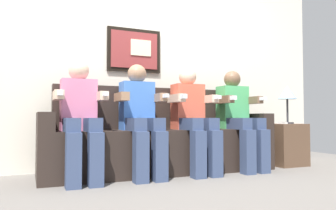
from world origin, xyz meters
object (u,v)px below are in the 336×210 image
Objects in this scene: couch at (161,142)px; person_left_center at (141,114)px; person_leftmost at (80,114)px; person_right_center at (193,114)px; person_rightmost at (239,115)px; spare_remote_on_table at (283,123)px; side_table_right at (285,144)px; table_lamp at (287,94)px.

person_left_center reaches higher than couch.
person_leftmost is 1.00× the size of person_right_center.
spare_remote_on_table is (0.62, -0.00, -0.10)m from person_rightmost.
side_table_right is (1.57, -0.11, -0.06)m from couch.
person_leftmost reaches higher than spare_remote_on_table.
person_right_center is at bearing -30.52° from couch.
couch is 4.88× the size of side_table_right.
person_rightmost is at bearing 179.62° from spare_remote_on_table.
person_left_center is at bearing -179.00° from table_lamp.
person_right_center is at bearing 180.00° from person_rightmost.
person_leftmost is 0.57m from person_left_center.
person_left_center reaches higher than side_table_right.
couch is 0.44m from person_left_center.
spare_remote_on_table is (1.48, -0.17, 0.20)m from couch.
person_left_center is (-0.29, -0.17, 0.29)m from couch.
person_left_center is (0.57, 0.00, -0.00)m from person_leftmost.
person_rightmost is 0.80m from side_table_right.
spare_remote_on_table is at bearing -161.69° from table_lamp.
person_leftmost is 1.15m from person_right_center.
person_rightmost is (1.72, 0.00, 0.00)m from person_leftmost.
couch is 2.20× the size of person_leftmost.
person_right_center is 1.00× the size of person_rightmost.
person_right_center is 0.57m from person_rightmost.
person_leftmost is at bearing -179.23° from table_lamp.
person_left_center is 1.89m from side_table_right.
side_table_right is at bearing 1.88° from person_left_center.
person_left_center is at bearing 179.95° from person_right_center.
spare_remote_on_table is (1.19, -0.00, -0.10)m from person_right_center.
couch reaches higher than spare_remote_on_table.
person_left_center reaches higher than table_lamp.
person_leftmost is 2.46m from table_lamp.
spare_remote_on_table reaches higher than side_table_right.
person_rightmost is at bearing 0.00° from person_right_center.
person_right_center reaches higher than side_table_right.
table_lamp is at bearing 2.59° from person_rightmost.
table_lamp reaches higher than spare_remote_on_table.
table_lamp is at bearing 1.00° from person_left_center.
person_left_center is 2.41× the size of table_lamp.
person_rightmost is at bearing -0.02° from person_left_center.
person_rightmost is 2.22× the size of side_table_right.
person_right_center reaches higher than table_lamp.
side_table_right is (0.71, 0.06, -0.36)m from person_rightmost.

